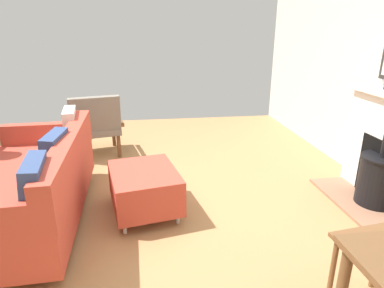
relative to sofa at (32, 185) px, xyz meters
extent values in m
cube|color=#A87A4C|center=(-0.65, -0.18, -0.35)|extent=(5.43, 6.14, 0.01)
cube|color=#93664C|center=(-2.89, 0.17, -0.33)|extent=(0.38, 1.14, 0.03)
cube|color=black|center=(-3.10, 0.17, -0.02)|extent=(0.06, 0.66, 0.59)
cylinder|color=black|center=(-3.06, 0.17, -0.09)|extent=(0.36, 0.36, 0.44)
cylinder|color=black|center=(-3.06, 0.17, 0.14)|extent=(0.38, 0.38, 0.02)
cylinder|color=#B2B2B7|center=(0.46, -0.77, -0.29)|extent=(0.04, 0.04, 0.10)
cylinder|color=#B2B2B7|center=(-0.27, -0.79, -0.29)|extent=(0.04, 0.04, 0.10)
cylinder|color=#B2B2B7|center=(-0.32, 0.77, -0.29)|extent=(0.04, 0.04, 0.10)
cube|color=#B74233|center=(0.07, 0.00, -0.08)|extent=(0.97, 1.87, 0.33)
cube|color=#B74233|center=(-0.33, -0.01, 0.25)|extent=(0.20, 1.85, 0.32)
cube|color=#B74233|center=(0.10, -0.86, 0.19)|extent=(0.86, 0.15, 0.21)
cube|color=beige|center=(-0.20, -0.71, 0.27)|extent=(0.17, 0.42, 0.41)
cube|color=#334775|center=(-0.23, 0.03, 0.26)|extent=(0.17, 0.39, 0.39)
cube|color=#334775|center=(-0.25, 0.65, 0.26)|extent=(0.20, 0.42, 0.41)
cylinder|color=#B2B2B7|center=(-0.65, -0.25, -0.30)|extent=(0.04, 0.04, 0.09)
cylinder|color=#B2B2B7|center=(-0.76, 0.30, -0.30)|extent=(0.04, 0.04, 0.09)
cylinder|color=#B2B2B7|center=(-1.09, -0.33, -0.30)|extent=(0.04, 0.04, 0.09)
cylinder|color=#B2B2B7|center=(-1.20, 0.22, -0.30)|extent=(0.04, 0.04, 0.09)
cube|color=#B74233|center=(-0.93, -0.01, -0.09)|extent=(0.68, 0.79, 0.31)
cube|color=brown|center=(-0.50, -1.89, -0.18)|extent=(0.05, 0.05, 0.32)
cube|color=brown|center=(0.00, -1.77, -0.18)|extent=(0.05, 0.05, 0.32)
cube|color=brown|center=(-0.60, -1.42, -0.18)|extent=(0.05, 0.05, 0.32)
cube|color=brown|center=(-0.10, -1.31, -0.18)|extent=(0.05, 0.05, 0.32)
cube|color=slate|center=(-0.30, -1.60, 0.00)|extent=(0.71, 0.68, 0.08)
cube|color=slate|center=(-0.36, -1.35, 0.26)|extent=(0.61, 0.25, 0.44)
cube|color=brown|center=(-0.61, -1.67, 0.09)|extent=(0.16, 0.53, 0.04)
cube|color=brown|center=(0.01, -1.53, 0.09)|extent=(0.16, 0.53, 0.04)
cylinder|color=brown|center=(-2.36, 1.12, -0.13)|extent=(0.04, 0.04, 0.43)
cylinder|color=brown|center=(-2.05, 1.16, -0.13)|extent=(0.04, 0.04, 0.43)
cube|color=brown|center=(-2.22, 1.30, 0.09)|extent=(0.45, 0.45, 0.02)
camera|label=1|loc=(-0.98, 2.64, 1.23)|focal=30.71mm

